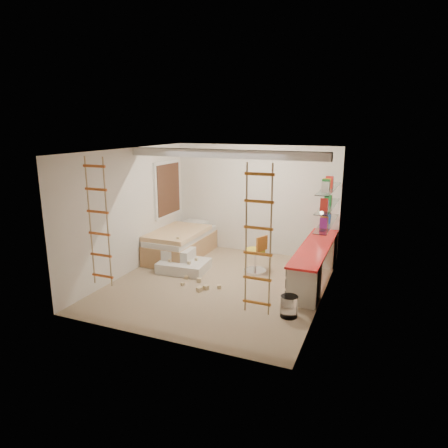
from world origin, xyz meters
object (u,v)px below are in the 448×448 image
at_px(desk, 315,262).
at_px(play_platform, 182,262).
at_px(swivel_chair, 256,259).
at_px(bed, 181,243).

distance_m(desk, play_platform, 2.78).
bearing_deg(desk, swivel_chair, 178.60).
height_order(swivel_chair, play_platform, swivel_chair).
distance_m(bed, swivel_chair, 2.00).
bearing_deg(swivel_chair, desk, -1.40).
height_order(bed, play_platform, bed).
bearing_deg(bed, desk, -6.49).
distance_m(swivel_chair, play_platform, 1.59).
xyz_separation_m(swivel_chair, play_platform, (-1.51, -0.48, -0.13)).
bearing_deg(play_platform, bed, 119.80).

